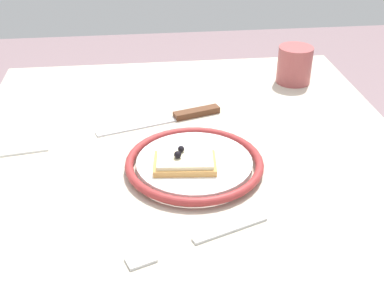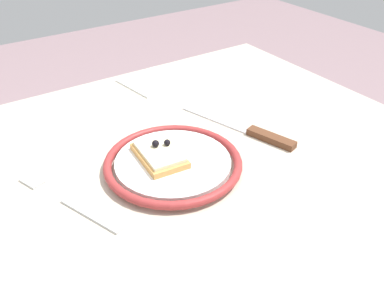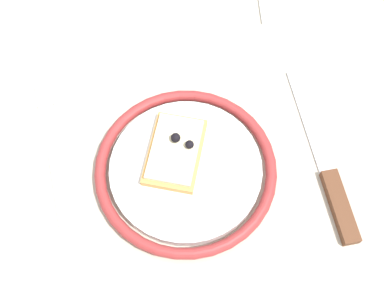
{
  "view_description": "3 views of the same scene",
  "coord_description": "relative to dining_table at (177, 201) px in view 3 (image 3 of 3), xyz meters",
  "views": [
    {
      "loc": [
        -0.63,
        0.08,
        1.18
      ],
      "look_at": [
        0.03,
        0.0,
        0.77
      ],
      "focal_mm": 46.23,
      "sensor_mm": 36.0,
      "label": 1
    },
    {
      "loc": [
        -0.26,
        -0.46,
        1.14
      ],
      "look_at": [
        0.04,
        -0.02,
        0.78
      ],
      "focal_mm": 39.15,
      "sensor_mm": 36.0,
      "label": 2
    },
    {
      "loc": [
        0.05,
        -0.22,
        1.28
      ],
      "look_at": [
        0.02,
        0.02,
        0.77
      ],
      "focal_mm": 44.38,
      "sensor_mm": 36.0,
      "label": 3
    }
  ],
  "objects": [
    {
      "name": "ground_plane",
      "position": [
        0.0,
        0.0,
        -0.64
      ],
      "size": [
        6.0,
        6.0,
        0.0
      ],
      "primitive_type": "plane",
      "color": "gray"
    },
    {
      "name": "pizza_slice_near",
      "position": [
        -0.0,
        0.02,
        0.14
      ],
      "size": [
        0.07,
        0.1,
        0.03
      ],
      "color": "tan",
      "rests_on": "plate"
    },
    {
      "name": "knife",
      "position": [
        0.19,
        0.0,
        0.12
      ],
      "size": [
        0.09,
        0.24,
        0.01
      ],
      "color": "silver",
      "rests_on": "dining_table"
    },
    {
      "name": "plate",
      "position": [
        0.01,
        -0.0,
        0.12
      ],
      "size": [
        0.22,
        0.22,
        0.02
      ],
      "color": "white",
      "rests_on": "dining_table"
    },
    {
      "name": "dining_table",
      "position": [
        0.0,
        0.0,
        0.0
      ],
      "size": [
        0.96,
        0.75,
        0.75
      ],
      "color": "#BCB29E",
      "rests_on": "ground_plane"
    },
    {
      "name": "fork",
      "position": [
        -0.15,
        0.01,
        0.11
      ],
      "size": [
        0.09,
        0.19,
        0.0
      ],
      "color": "silver",
      "rests_on": "dining_table"
    }
  ]
}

